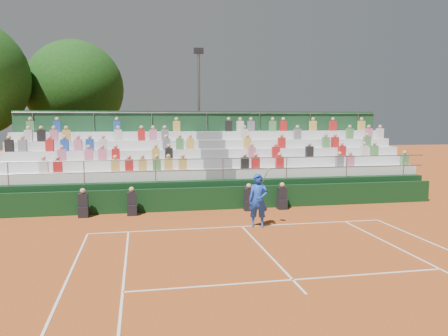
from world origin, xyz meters
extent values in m
plane|color=#A94C1C|center=(0.00, 0.00, 0.00)|extent=(90.00, 90.00, 0.00)
cube|color=white|center=(0.00, 0.00, 0.01)|extent=(11.00, 0.06, 0.01)
cube|color=white|center=(0.00, -3.20, 0.01)|extent=(0.06, 6.40, 0.01)
cube|color=white|center=(0.00, -5.49, 0.01)|extent=(8.22, 0.06, 0.01)
cube|color=black|center=(0.00, 3.20, 0.50)|extent=(20.00, 0.15, 1.00)
cube|color=black|center=(-5.96, 2.75, 0.22)|extent=(0.40, 0.40, 0.44)
cube|color=black|center=(-5.96, 2.75, 0.70)|extent=(0.38, 0.25, 0.55)
sphere|color=tan|center=(-5.96, 2.75, 1.08)|extent=(0.22, 0.22, 0.22)
cube|color=black|center=(-4.03, 2.75, 0.22)|extent=(0.40, 0.40, 0.44)
cube|color=black|center=(-4.03, 2.75, 0.70)|extent=(0.38, 0.25, 0.55)
sphere|color=tan|center=(-4.03, 2.75, 1.08)|extent=(0.22, 0.22, 0.22)
cube|color=black|center=(0.95, 2.75, 0.22)|extent=(0.40, 0.40, 0.44)
cube|color=black|center=(0.95, 2.75, 0.70)|extent=(0.38, 0.25, 0.55)
sphere|color=tan|center=(0.95, 2.75, 1.08)|extent=(0.22, 0.22, 0.22)
cube|color=black|center=(2.46, 2.75, 0.22)|extent=(0.40, 0.40, 0.44)
cube|color=black|center=(2.46, 2.75, 0.70)|extent=(0.38, 0.25, 0.55)
sphere|color=tan|center=(2.46, 2.75, 1.08)|extent=(0.22, 0.22, 0.22)
cube|color=black|center=(0.00, 6.30, 0.60)|extent=(20.00, 5.20, 1.20)
cube|color=silver|center=(-5.35, 4.62, 1.41)|extent=(9.30, 0.85, 0.42)
cube|color=silver|center=(5.35, 4.62, 1.41)|extent=(9.30, 0.85, 0.42)
cube|color=slate|center=(0.00, 4.62, 1.41)|extent=(1.40, 0.85, 0.42)
cube|color=silver|center=(-5.35, 5.47, 1.83)|extent=(9.30, 0.85, 0.42)
cube|color=silver|center=(5.35, 5.47, 1.83)|extent=(9.30, 0.85, 0.42)
cube|color=slate|center=(0.00, 5.47, 1.83)|extent=(1.40, 0.85, 0.42)
cube|color=silver|center=(-5.35, 6.33, 2.25)|extent=(9.30, 0.85, 0.42)
cube|color=silver|center=(5.35, 6.33, 2.25)|extent=(9.30, 0.85, 0.42)
cube|color=slate|center=(0.00, 6.33, 2.25)|extent=(1.40, 0.85, 0.42)
cube|color=silver|center=(-5.35, 7.17, 2.67)|extent=(9.30, 0.85, 0.42)
cube|color=silver|center=(5.35, 7.17, 2.67)|extent=(9.30, 0.85, 0.42)
cube|color=slate|center=(0.00, 7.17, 2.67)|extent=(1.40, 0.85, 0.42)
cube|color=silver|center=(-5.35, 8.03, 3.09)|extent=(9.30, 0.85, 0.42)
cube|color=silver|center=(5.35, 8.03, 3.09)|extent=(9.30, 0.85, 0.42)
cube|color=slate|center=(0.00, 8.03, 3.09)|extent=(1.40, 0.85, 0.42)
cube|color=#1A4526|center=(0.00, 8.55, 2.20)|extent=(20.00, 0.12, 4.40)
cylinder|color=gray|center=(0.00, 3.75, 2.20)|extent=(20.00, 0.05, 0.05)
cylinder|color=gray|center=(0.00, 8.45, 4.30)|extent=(20.00, 0.05, 0.05)
cube|color=silver|center=(-7.75, 4.47, 1.90)|extent=(0.36, 0.24, 0.56)
cube|color=red|center=(-7.18, 4.47, 1.90)|extent=(0.36, 0.24, 0.56)
cube|color=gold|center=(-4.74, 4.47, 1.90)|extent=(0.36, 0.24, 0.56)
cube|color=red|center=(-4.14, 4.47, 1.90)|extent=(0.36, 0.24, 0.56)
cube|color=gold|center=(-3.55, 4.47, 1.90)|extent=(0.36, 0.24, 0.56)
cube|color=#4C8C4C|center=(-2.92, 4.47, 1.90)|extent=(0.36, 0.24, 0.56)
cube|color=gold|center=(-2.39, 4.47, 1.90)|extent=(0.36, 0.24, 0.56)
cube|color=gold|center=(-1.74, 4.47, 1.90)|extent=(0.36, 0.24, 0.56)
cube|color=pink|center=(-7.13, 5.32, 2.32)|extent=(0.36, 0.24, 0.56)
cube|color=pink|center=(-5.96, 5.32, 2.32)|extent=(0.36, 0.24, 0.56)
cube|color=pink|center=(-5.36, 5.32, 2.32)|extent=(0.36, 0.24, 0.56)
cube|color=red|center=(-4.76, 5.32, 2.32)|extent=(0.36, 0.24, 0.56)
cube|color=gold|center=(-2.93, 5.32, 2.32)|extent=(0.36, 0.24, 0.56)
cube|color=black|center=(-2.31, 5.32, 2.32)|extent=(0.36, 0.24, 0.56)
cube|color=black|center=(-9.56, 6.17, 2.74)|extent=(0.36, 0.24, 0.56)
cube|color=slate|center=(-8.98, 6.17, 2.74)|extent=(0.36, 0.24, 0.56)
cube|color=red|center=(-7.80, 6.17, 2.74)|extent=(0.36, 0.24, 0.56)
cube|color=#1E4CB2|center=(-7.13, 6.17, 2.74)|extent=(0.36, 0.24, 0.56)
cube|color=pink|center=(-6.52, 6.17, 2.74)|extent=(0.36, 0.24, 0.56)
cube|color=#1E4CB2|center=(-5.99, 6.17, 2.74)|extent=(0.36, 0.24, 0.56)
cube|color=silver|center=(-5.37, 6.17, 2.74)|extent=(0.36, 0.24, 0.56)
cube|color=slate|center=(-2.37, 6.17, 2.74)|extent=(0.36, 0.24, 0.56)
cube|color=#4C8C4C|center=(-1.71, 6.17, 2.74)|extent=(0.36, 0.24, 0.56)
cube|color=gold|center=(-1.19, 6.17, 2.74)|extent=(0.36, 0.24, 0.56)
cube|color=silver|center=(-8.90, 7.02, 3.16)|extent=(0.36, 0.24, 0.56)
cube|color=black|center=(-8.32, 7.02, 3.16)|extent=(0.36, 0.24, 0.56)
cube|color=pink|center=(-7.74, 7.02, 3.16)|extent=(0.36, 0.24, 0.56)
cube|color=gold|center=(-7.17, 7.02, 3.16)|extent=(0.36, 0.24, 0.56)
cube|color=silver|center=(-4.70, 7.02, 3.16)|extent=(0.36, 0.24, 0.56)
cube|color=red|center=(-3.56, 7.02, 3.16)|extent=(0.36, 0.24, 0.56)
cube|color=pink|center=(-2.98, 7.02, 3.16)|extent=(0.36, 0.24, 0.56)
cube|color=slate|center=(-2.39, 7.02, 3.16)|extent=(0.36, 0.24, 0.56)
cube|color=#4C8C4C|center=(-8.99, 7.88, 3.58)|extent=(0.36, 0.24, 0.56)
cube|color=#1E4CB2|center=(-7.73, 7.88, 3.58)|extent=(0.36, 0.24, 0.56)
cube|color=#1E4CB2|center=(-4.79, 7.88, 3.58)|extent=(0.36, 0.24, 0.56)
cube|color=gold|center=(-1.72, 7.88, 3.58)|extent=(0.36, 0.24, 0.56)
cube|color=black|center=(1.19, 4.47, 1.90)|extent=(0.36, 0.24, 0.56)
cube|color=red|center=(1.71, 4.47, 1.90)|extent=(0.36, 0.24, 0.56)
cube|color=red|center=(2.90, 4.47, 1.90)|extent=(0.36, 0.24, 0.56)
cube|color=slate|center=(5.98, 4.47, 1.90)|extent=(0.36, 0.24, 0.56)
cube|color=pink|center=(6.54, 4.47, 1.90)|extent=(0.36, 0.24, 0.56)
cube|color=#4C8C4C|center=(9.51, 4.47, 1.90)|extent=(0.36, 0.24, 0.56)
cube|color=pink|center=(1.73, 5.32, 2.32)|extent=(0.36, 0.24, 0.56)
cube|color=red|center=(2.97, 5.32, 2.32)|extent=(0.36, 0.24, 0.56)
cube|color=black|center=(4.74, 5.32, 2.32)|extent=(0.36, 0.24, 0.56)
cube|color=red|center=(6.50, 5.32, 2.32)|extent=(0.36, 0.24, 0.56)
cube|color=silver|center=(7.73, 5.32, 2.32)|extent=(0.36, 0.24, 0.56)
cube|color=#4C8C4C|center=(8.31, 5.32, 2.32)|extent=(0.36, 0.24, 0.56)
cube|color=gold|center=(1.73, 6.17, 2.74)|extent=(0.36, 0.24, 0.56)
cube|color=red|center=(3.55, 6.17, 2.74)|extent=(0.36, 0.24, 0.56)
cube|color=#4C8C4C|center=(5.99, 6.17, 2.74)|extent=(0.36, 0.24, 0.56)
cube|color=red|center=(6.51, 6.17, 2.74)|extent=(0.36, 0.24, 0.56)
cube|color=#4C8C4C|center=(8.35, 6.17, 2.74)|extent=(0.36, 0.24, 0.56)
cube|color=silver|center=(1.77, 7.02, 3.16)|extent=(0.36, 0.24, 0.56)
cube|color=slate|center=(4.72, 7.02, 3.16)|extent=(0.36, 0.24, 0.56)
cube|color=#4C8C4C|center=(7.76, 7.02, 3.16)|extent=(0.36, 0.24, 0.56)
cube|color=pink|center=(8.91, 7.02, 3.16)|extent=(0.36, 0.24, 0.56)
cube|color=silver|center=(9.59, 7.02, 3.16)|extent=(0.36, 0.24, 0.56)
cube|color=black|center=(1.10, 7.88, 3.58)|extent=(0.36, 0.24, 0.56)
cube|color=silver|center=(1.74, 7.88, 3.58)|extent=(0.36, 0.24, 0.56)
cube|color=slate|center=(2.35, 7.88, 3.58)|extent=(0.36, 0.24, 0.56)
cube|color=#4C8C4C|center=(3.58, 7.88, 3.58)|extent=(0.36, 0.24, 0.56)
cube|color=red|center=(4.19, 7.88, 3.58)|extent=(0.36, 0.24, 0.56)
cube|color=gold|center=(5.95, 7.88, 3.58)|extent=(0.36, 0.24, 0.56)
cube|color=red|center=(7.15, 7.88, 3.58)|extent=(0.36, 0.24, 0.56)
cube|color=gold|center=(8.91, 7.88, 3.58)|extent=(0.36, 0.24, 0.56)
imported|color=blue|center=(0.58, -0.13, 0.99)|extent=(0.82, 0.66, 1.97)
cylinder|color=gray|center=(0.83, -0.13, 1.85)|extent=(0.26, 0.03, 0.51)
cylinder|color=#E5D866|center=(0.98, -0.13, 2.15)|extent=(0.26, 0.28, 0.14)
cylinder|color=#372314|center=(-7.70, 14.36, 1.71)|extent=(0.50, 0.50, 3.43)
sphere|color=#12360E|center=(-7.70, 14.36, 5.90)|extent=(6.17, 6.17, 6.17)
cylinder|color=gray|center=(0.11, 12.52, 4.03)|extent=(0.16, 0.16, 8.07)
cube|color=black|center=(0.11, 12.52, 8.24)|extent=(0.60, 0.25, 0.35)
camera|label=1|loc=(-3.64, -15.40, 3.96)|focal=35.00mm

